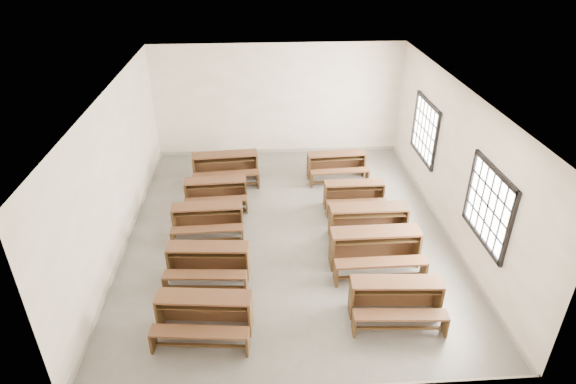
{
  "coord_description": "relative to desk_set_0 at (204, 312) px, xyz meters",
  "views": [
    {
      "loc": [
        -0.58,
        -8.88,
        5.99
      ],
      "look_at": [
        0.0,
        0.0,
        1.0
      ],
      "focal_mm": 30.0,
      "sensor_mm": 36.0,
      "label": 1
    }
  ],
  "objects": [
    {
      "name": "desk_set_0",
      "position": [
        0.0,
        0.0,
        0.0
      ],
      "size": [
        1.63,
        0.97,
        0.7
      ],
      "rotation": [
        0.0,
        0.0,
        -0.1
      ],
      "color": "brown",
      "rests_on": "ground"
    },
    {
      "name": "desk_set_6",
      "position": [
        3.2,
        1.56,
        0.05
      ],
      "size": [
        1.76,
        0.93,
        0.79
      ],
      "rotation": [
        0.0,
        0.0,
        0.01
      ],
      "color": "brown",
      "rests_on": "ground"
    },
    {
      "name": "desk_set_9",
      "position": [
        3.03,
        5.42,
        -0.01
      ],
      "size": [
        1.57,
        0.88,
        0.69
      ],
      "rotation": [
        0.0,
        0.0,
        0.06
      ],
      "color": "brown",
      "rests_on": "ground"
    },
    {
      "name": "desk_set_1",
      "position": [
        -0.05,
        1.41,
        -0.01
      ],
      "size": [
        1.59,
        0.91,
        0.69
      ],
      "rotation": [
        0.0,
        0.0,
        -0.08
      ],
      "color": "brown",
      "rests_on": "ground"
    },
    {
      "name": "room",
      "position": [
        1.66,
        2.88,
        1.73
      ],
      "size": [
        8.5,
        8.5,
        3.2
      ],
      "color": "slate",
      "rests_on": "ground"
    },
    {
      "name": "desk_set_7",
      "position": [
        3.28,
        2.54,
        0.03
      ],
      "size": [
        1.66,
        0.86,
        0.75
      ],
      "rotation": [
        0.0,
        0.0,
        -0.0
      ],
      "color": "brown",
      "rests_on": "ground"
    },
    {
      "name": "desk_set_2",
      "position": [
        -0.18,
        2.92,
        -0.01
      ],
      "size": [
        1.53,
        0.83,
        0.68
      ],
      "rotation": [
        0.0,
        0.0,
        0.03
      ],
      "color": "brown",
      "rests_on": "ground"
    },
    {
      "name": "desk_set_3",
      "position": [
        -0.08,
        4.15,
        -0.02
      ],
      "size": [
        1.5,
        0.82,
        0.66
      ],
      "rotation": [
        0.0,
        0.0,
        0.04
      ],
      "color": "brown",
      "rests_on": "ground"
    },
    {
      "name": "desk_set_5",
      "position": [
        3.24,
        0.17,
        -0.0
      ],
      "size": [
        1.6,
        0.9,
        0.7
      ],
      "rotation": [
        0.0,
        0.0,
        -0.06
      ],
      "color": "brown",
      "rests_on": "ground"
    },
    {
      "name": "desk_set_4",
      "position": [
        0.09,
        5.4,
        0.03
      ],
      "size": [
        1.75,
        1.01,
        0.76
      ],
      "rotation": [
        0.0,
        0.0,
        0.08
      ],
      "color": "brown",
      "rests_on": "ground"
    },
    {
      "name": "desk_set_8",
      "position": [
        3.21,
        3.85,
        -0.04
      ],
      "size": [
        1.41,
        0.74,
        0.63
      ],
      "rotation": [
        0.0,
        0.0,
        -0.01
      ],
      "color": "brown",
      "rests_on": "ground"
    }
  ]
}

